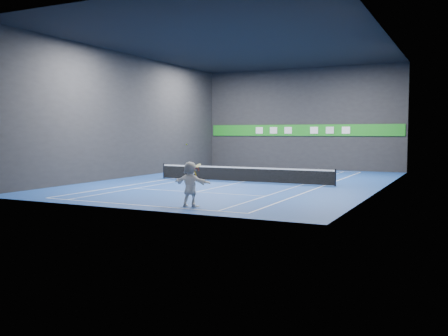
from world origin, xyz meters
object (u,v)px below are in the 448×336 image
at_px(player, 190,184).
at_px(tennis_ball, 187,144).
at_px(tennis_racket, 197,167).
at_px(tennis_net, 243,174).

xyz_separation_m(player, tennis_ball, (-0.25, 0.12, 1.75)).
relative_size(tennis_ball, tennis_racket, 0.11).
bearing_deg(tennis_racket, player, -170.93).
bearing_deg(player, tennis_racket, -166.35).
xyz_separation_m(tennis_net, tennis_racket, (2.76, -11.22, 1.20)).
relative_size(player, tennis_ball, 29.44).
height_order(tennis_ball, tennis_racket, tennis_ball).
relative_size(tennis_ball, tennis_net, 0.01).
bearing_deg(tennis_racket, tennis_net, 103.82).
height_order(tennis_ball, tennis_net, tennis_ball).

